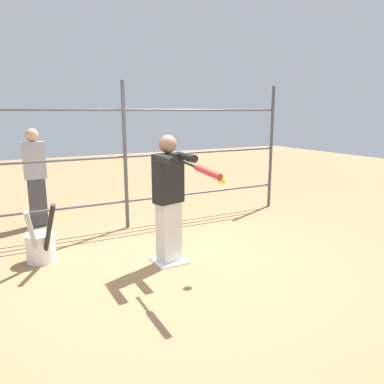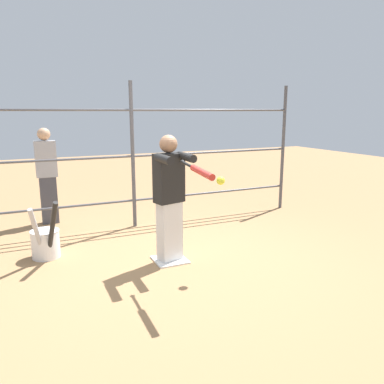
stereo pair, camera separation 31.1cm
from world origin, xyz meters
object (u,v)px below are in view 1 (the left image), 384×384
object	(u,v)px
softball_in_flight	(222,180)
baseball_bat_swinging	(205,171)
bat_bucket	(41,246)
batter	(169,195)
bystander_behind_fence	(36,176)

from	to	relation	value
softball_in_flight	baseball_bat_swinging	bearing A→B (deg)	39.79
baseball_bat_swinging	bat_bucket	xyz separation A→B (m)	(1.40, -1.65, -1.08)
baseball_bat_swinging	softball_in_flight	bearing A→B (deg)	-140.21
batter	softball_in_flight	distance (m)	0.71
baseball_bat_swinging	softball_in_flight	world-z (taller)	baseball_bat_swinging
baseball_bat_swinging	bystander_behind_fence	size ratio (longest dim) A/B	0.51
batter	baseball_bat_swinging	distance (m)	0.98
softball_in_flight	bystander_behind_fence	bearing A→B (deg)	-60.06
bat_bucket	bystander_behind_fence	xyz separation A→B (m)	(-0.17, -1.64, 0.62)
baseball_bat_swinging	bat_bucket	bearing A→B (deg)	-49.60
baseball_bat_swinging	bystander_behind_fence	xyz separation A→B (m)	(1.23, -3.28, -0.45)
batter	bat_bucket	xyz separation A→B (m)	(1.42, -0.76, -0.65)
batter	bat_bucket	world-z (taller)	batter
batter	bystander_behind_fence	world-z (taller)	bystander_behind_fence
baseball_bat_swinging	bat_bucket	size ratio (longest dim) A/B	0.98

